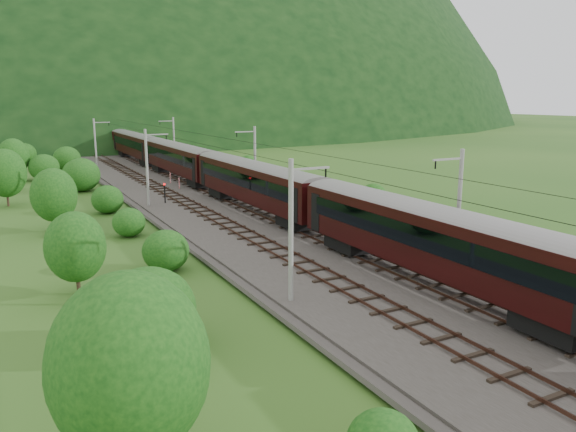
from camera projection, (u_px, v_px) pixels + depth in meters
name	position (u px, v px, depth m)	size (l,w,h in m)	color
ground	(379.00, 288.00, 34.60)	(600.00, 600.00, 0.00)	#275019
railbed	(301.00, 248.00, 43.22)	(14.00, 220.00, 0.30)	#38332D
track_left	(273.00, 249.00, 42.08)	(2.40, 220.00, 0.27)	#512F22
track_right	(327.00, 241.00, 44.27)	(2.40, 220.00, 0.27)	#512F22
catenary_left	(148.00, 166.00, 58.56)	(2.54, 192.28, 8.00)	gray
catenary_right	(254.00, 160.00, 64.14)	(2.54, 192.28, 8.00)	gray
overhead_wires	(301.00, 158.00, 41.77)	(4.83, 198.00, 0.03)	black
mountain_main	(39.00, 122.00, 259.60)	(504.00, 360.00, 244.00)	black
train	(180.00, 154.00, 76.78)	(3.32, 184.74, 5.79)	black
hazard_post_near	(179.00, 183.00, 70.06)	(0.15, 0.15, 1.36)	red
hazard_post_far	(170.00, 178.00, 74.45)	(0.15, 0.15, 1.44)	red
signal	(165.00, 191.00, 60.44)	(0.24, 0.24, 2.15)	black
vegetation_left	(83.00, 214.00, 43.38)	(13.70, 144.35, 6.74)	#124312
vegetation_right	(520.00, 245.00, 39.16)	(6.91, 91.94, 3.09)	#124312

